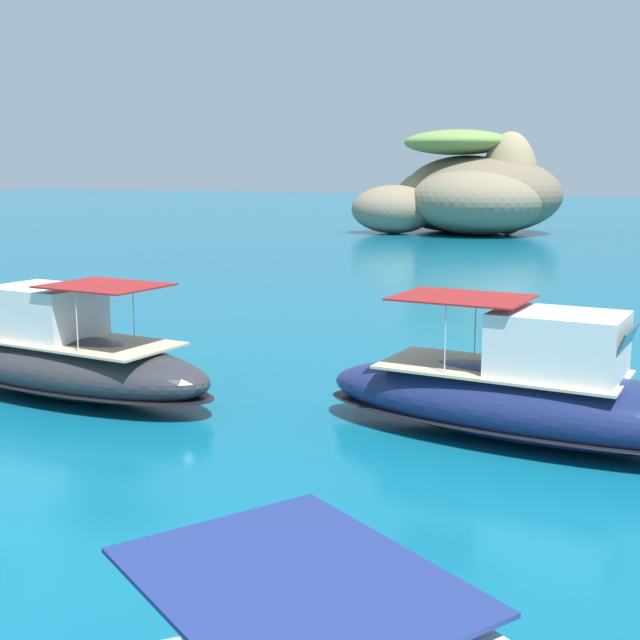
# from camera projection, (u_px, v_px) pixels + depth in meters

# --- Properties ---
(islet_large) EXTENTS (21.45, 20.10, 9.70)m
(islet_large) POSITION_uv_depth(u_px,v_px,m) (470.00, 194.00, 79.11)
(islet_large) COLOR #756651
(islet_large) RESTS_ON ground
(motorboat_navy) EXTENTS (9.86, 3.22, 3.06)m
(motorboat_navy) POSITION_uv_depth(u_px,v_px,m) (535.00, 397.00, 18.11)
(motorboat_navy) COLOR navy
(motorboat_navy) RESTS_ON ground
(motorboat_charcoal) EXTENTS (9.79, 3.25, 3.03)m
(motorboat_charcoal) POSITION_uv_depth(u_px,v_px,m) (60.00, 359.00, 21.87)
(motorboat_charcoal) COLOR #2D2D33
(motorboat_charcoal) RESTS_ON ground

